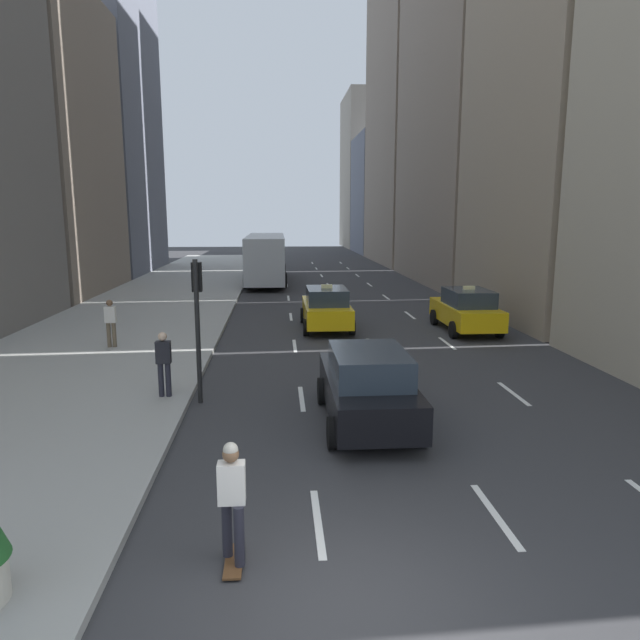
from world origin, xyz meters
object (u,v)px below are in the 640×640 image
object	(u,v)px
taxi_second	(466,310)
traffic_light_pole	(197,307)
pedestrian_far_walking	(111,321)
pedestrian_mid_block	(164,361)
city_bus	(266,257)
sedan_black_near	(367,386)
skateboarder	(232,498)
taxi_lead	(326,308)

from	to	relation	value
taxi_second	traffic_light_pole	bearing A→B (deg)	-139.36
taxi_second	pedestrian_far_walking	bearing A→B (deg)	-169.42
taxi_second	pedestrian_mid_block	size ratio (longest dim) A/B	2.67
city_bus	taxi_second	bearing A→B (deg)	-64.62
city_bus	pedestrian_far_walking	xyz separation A→B (m)	(-4.91, -20.22, -0.72)
sedan_black_near	skateboarder	distance (m)	5.73
traffic_light_pole	pedestrian_far_walking	bearing A→B (deg)	123.46
sedan_black_near	skateboarder	world-z (taller)	same
taxi_lead	city_bus	size ratio (longest dim) A/B	0.38
taxi_second	traffic_light_pole	world-z (taller)	traffic_light_pole
city_bus	traffic_light_pole	bearing A→B (deg)	-92.51
skateboarder	traffic_light_pole	size ratio (longest dim) A/B	0.48
taxi_second	traffic_light_pole	xyz separation A→B (m)	(-9.55, -8.20, 1.53)
city_bus	pedestrian_far_walking	bearing A→B (deg)	-103.65
pedestrian_mid_block	city_bus	bearing A→B (deg)	85.54
traffic_light_pole	taxi_second	bearing A→B (deg)	40.64
taxi_second	traffic_light_pole	distance (m)	12.68
pedestrian_mid_block	traffic_light_pole	bearing A→B (deg)	-1.57
taxi_second	sedan_black_near	world-z (taller)	taxi_second
sedan_black_near	pedestrian_far_walking	bearing A→B (deg)	135.60
taxi_second	pedestrian_far_walking	world-z (taller)	taxi_second
skateboarder	pedestrian_mid_block	world-z (taller)	pedestrian_mid_block
taxi_second	city_bus	world-z (taller)	city_bus
city_bus	pedestrian_mid_block	bearing A→B (deg)	-94.46
taxi_lead	taxi_second	xyz separation A→B (m)	(5.60, -0.86, 0.00)
taxi_second	sedan_black_near	bearing A→B (deg)	-119.12
taxi_lead	traffic_light_pole	xyz separation A→B (m)	(-3.95, -9.06, 1.53)
sedan_black_near	pedestrian_far_walking	distance (m)	10.81
taxi_second	sedan_black_near	distance (m)	11.51
taxi_second	taxi_lead	bearing A→B (deg)	171.24
skateboarder	pedestrian_mid_block	size ratio (longest dim) A/B	1.06
sedan_black_near	pedestrian_mid_block	distance (m)	5.19
taxi_lead	skateboarder	world-z (taller)	taxi_lead
pedestrian_mid_block	taxi_lead	bearing A→B (deg)	61.85
taxi_lead	pedestrian_mid_block	size ratio (longest dim) A/B	2.67
skateboarder	taxi_lead	bearing A→B (deg)	80.76
skateboarder	city_bus	bearing A→B (deg)	90.36
taxi_second	pedestrian_mid_block	bearing A→B (deg)	-141.93
sedan_black_near	traffic_light_pole	distance (m)	4.62
city_bus	skateboarder	distance (m)	32.90
skateboarder	pedestrian_mid_block	distance (m)	7.33
taxi_second	city_bus	size ratio (longest dim) A/B	0.38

